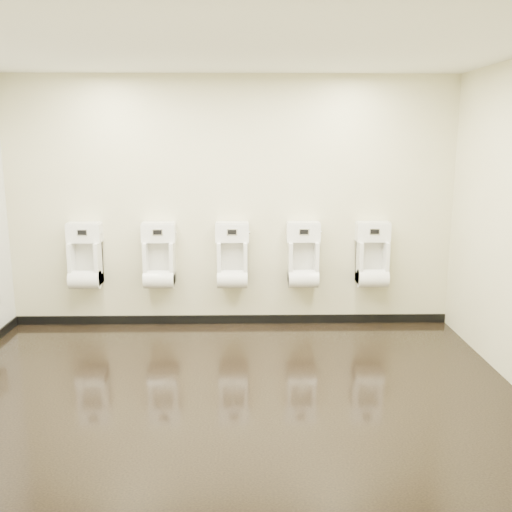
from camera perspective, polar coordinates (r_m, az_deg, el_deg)
The scene contains 10 objects.
ground at distance 5.08m, azimuth -2.93°, elevation -13.00°, with size 5.00×3.50×0.00m, color black.
ceiling at distance 4.66m, azimuth -3.31°, elevation 20.06°, with size 5.00×3.50×0.00m, color silver.
back_wall at distance 6.40m, azimuth -2.56°, elevation 5.25°, with size 5.00×0.02×2.80m, color beige.
front_wall at distance 2.95m, azimuth -4.29°, elevation -2.50°, with size 5.00×0.02×2.80m, color beige.
skirting_back at distance 6.68m, azimuth -2.45°, elevation -6.35°, with size 5.00×0.02×0.10m, color black.
urinal_0 at distance 6.62m, azimuth -16.71°, elevation -0.44°, with size 0.38×0.29×0.71m.
urinal_1 at distance 6.45m, azimuth -9.65°, elevation -0.43°, with size 0.38×0.29×0.71m.
urinal_2 at distance 6.38m, azimuth -2.38°, elevation -0.41°, with size 0.38×0.29×0.71m.
urinal_3 at distance 6.41m, azimuth 4.73°, elevation -0.38°, with size 0.38×0.29×0.71m.
urinal_4 at distance 6.53m, azimuth 11.56°, elevation -0.35°, with size 0.38×0.29×0.71m.
Camera 1 is at (0.17, -4.61, 2.13)m, focal length 40.00 mm.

